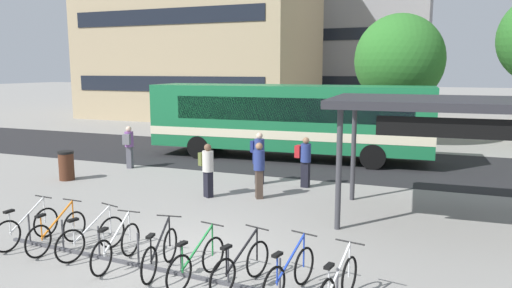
{
  "coord_description": "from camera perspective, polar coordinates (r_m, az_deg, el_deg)",
  "views": [
    {
      "loc": [
        4.78,
        -8.22,
        3.91
      ],
      "look_at": [
        -0.23,
        4.77,
        1.69
      ],
      "focal_mm": 33.23,
      "sensor_mm": 36.0,
      "label": 1
    }
  ],
  "objects": [
    {
      "name": "bike_rack",
      "position": [
        9.72,
        -11.53,
        -14.26
      ],
      "size": [
        8.05,
        0.54,
        0.7
      ],
      "rotation": [
        0.0,
        0.0,
        -0.06
      ],
      "color": "#47474C",
      "rests_on": "ground"
    },
    {
      "name": "transit_shelter",
      "position": [
        12.65,
        21.71,
        4.21
      ],
      "size": [
        5.65,
        3.82,
        3.18
      ],
      "rotation": [
        0.0,
        0.0,
        0.04
      ],
      "color": "#38383D",
      "rests_on": "ground"
    },
    {
      "name": "city_bus",
      "position": [
        20.6,
        3.69,
        3.11
      ],
      "size": [
        12.15,
        3.27,
        3.2
      ],
      "rotation": [
        0.0,
        0.0,
        3.2
      ],
      "color": "#196B3D",
      "rests_on": "ground"
    },
    {
      "name": "parked_bicycle_blue_7",
      "position": [
        8.54,
        4.07,
        -15.37
      ],
      "size": [
        0.6,
        1.68,
        0.99
      ],
      "rotation": [
        0.0,
        0.0,
        1.33
      ],
      "color": "black",
      "rests_on": "ground"
    },
    {
      "name": "trash_bin",
      "position": [
        18.05,
        -21.86,
        -2.42
      ],
      "size": [
        0.55,
        0.55,
        1.03
      ],
      "color": "#4C2819",
      "rests_on": "ground"
    },
    {
      "name": "commuter_red_pack_0",
      "position": [
        15.73,
        5.88,
        -1.75
      ],
      "size": [
        0.56,
        0.38,
        1.68
      ],
      "rotation": [
        0.0,
        0.0,
        6.16
      ],
      "color": "black",
      "rests_on": "ground"
    },
    {
      "name": "parked_bicycle_white_8",
      "position": [
        8.22,
        9.85,
        -16.48
      ],
      "size": [
        0.53,
        1.7,
        0.99
      ],
      "rotation": [
        0.0,
        0.0,
        1.39
      ],
      "color": "black",
      "rests_on": "ground"
    },
    {
      "name": "parked_bicycle_black_4",
      "position": [
        9.56,
        -11.46,
        -12.77
      ],
      "size": [
        0.52,
        1.71,
        0.99
      ],
      "rotation": [
        0.0,
        0.0,
        1.73
      ],
      "color": "black",
      "rests_on": "ground"
    },
    {
      "name": "ground",
      "position": [
        10.28,
        -8.63,
        -13.4
      ],
      "size": [
        200.0,
        200.0,
        0.0
      ],
      "primitive_type": "plane",
      "color": "gray"
    },
    {
      "name": "parked_bicycle_green_5",
      "position": [
        9.04,
        -7.13,
        -13.96
      ],
      "size": [
        0.52,
        1.71,
        0.99
      ],
      "rotation": [
        0.0,
        0.0,
        1.4
      ],
      "color": "black",
      "rests_on": "ground"
    },
    {
      "name": "parked_bicycle_white_0",
      "position": [
        11.93,
        -25.86,
        -9.07
      ],
      "size": [
        0.52,
        1.72,
        0.99
      ],
      "rotation": [
        0.0,
        0.0,
        1.5
      ],
      "color": "black",
      "rests_on": "ground"
    },
    {
      "name": "parked_bicycle_white_3",
      "position": [
        10.08,
        -16.44,
        -11.8
      ],
      "size": [
        0.52,
        1.72,
        0.99
      ],
      "rotation": [
        0.0,
        0.0,
        1.64
      ],
      "color": "black",
      "rests_on": "ground"
    },
    {
      "name": "street_tree_0",
      "position": [
        25.33,
        16.86,
        9.66
      ],
      "size": [
        4.46,
        4.46,
        6.64
      ],
      "color": "brown",
      "rests_on": "ground"
    },
    {
      "name": "commuter_navy_pack_2",
      "position": [
        14.33,
        0.35,
        -2.68
      ],
      "size": [
        0.54,
        0.61,
        1.72
      ],
      "rotation": [
        0.0,
        0.0,
        5.26
      ],
      "color": "#47382D",
      "rests_on": "ground"
    },
    {
      "name": "building_left_wing",
      "position": [
        40.09,
        -6.33,
        13.51
      ],
      "size": [
        17.17,
        12.03,
        14.09
      ],
      "color": "tan",
      "rests_on": "ground"
    },
    {
      "name": "parked_bicycle_white_2",
      "position": [
        10.76,
        -19.19,
        -10.59
      ],
      "size": [
        0.61,
        1.68,
        0.99
      ],
      "rotation": [
        0.0,
        0.0,
        1.32
      ],
      "color": "black",
      "rests_on": "ground"
    },
    {
      "name": "bus_lane_asphalt",
      "position": [
        20.51,
        7.22,
        -1.98
      ],
      "size": [
        80.0,
        7.2,
        0.01
      ],
      "primitive_type": "cube",
      "color": "#232326",
      "rests_on": "ground"
    },
    {
      "name": "parked_bicycle_black_6",
      "position": [
        8.81,
        -1.82,
        -14.53
      ],
      "size": [
        0.63,
        1.68,
        0.99
      ],
      "rotation": [
        0.0,
        0.0,
        1.31
      ],
      "color": "black",
      "rests_on": "ground"
    },
    {
      "name": "commuter_grey_pack_4",
      "position": [
        19.3,
        -15.05,
        -0.02
      ],
      "size": [
        0.43,
        0.58,
        1.67
      ],
      "rotation": [
        0.0,
        0.0,
        1.82
      ],
      "color": "#565660",
      "rests_on": "ground"
    },
    {
      "name": "commuter_olive_pack_1",
      "position": [
        14.54,
        -5.88,
        -2.72
      ],
      "size": [
        0.61,
        0.53,
        1.66
      ],
      "rotation": [
        0.0,
        0.0,
        5.74
      ],
      "color": "black",
      "rests_on": "ground"
    },
    {
      "name": "parked_bicycle_orange_1",
      "position": [
        11.35,
        -22.83,
        -9.77
      ],
      "size": [
        0.52,
        1.72,
        0.99
      ],
      "rotation": [
        0.0,
        0.0,
        1.54
      ],
      "color": "black",
      "rests_on": "ground"
    },
    {
      "name": "building_centre_block",
      "position": [
        51.64,
        11.71,
        11.9
      ],
      "size": [
        14.96,
        12.29,
        13.22
      ],
      "color": "gray",
      "rests_on": "ground"
    },
    {
      "name": "commuter_navy_pack_3",
      "position": [
        16.09,
        0.34,
        -1.25
      ],
      "size": [
        0.61,
        0.54,
        1.78
      ],
      "rotation": [
        0.0,
        0.0,
        5.72
      ],
      "color": "black",
      "rests_on": "ground"
    }
  ]
}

